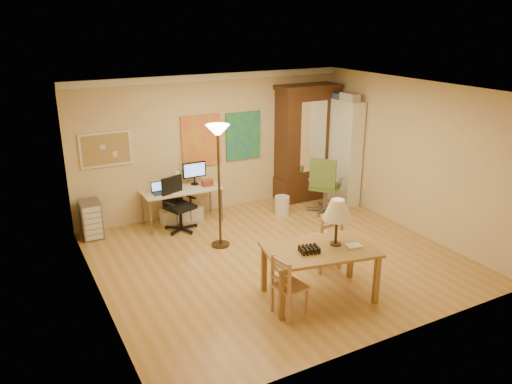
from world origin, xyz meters
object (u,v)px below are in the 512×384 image
office_chair_green (324,198)px  bookshelf (343,152)px  dining_table (326,237)px  computer_desk (183,201)px  armoire (305,150)px  office_chair_black (180,216)px

office_chair_green → bookshelf: bookshelf is taller
dining_table → bookshelf: bookshelf is taller
computer_desk → office_chair_green: size_ratio=1.27×
dining_table → computer_desk: bearing=103.1°
bookshelf → computer_desk: bearing=171.8°
office_chair_green → armoire: size_ratio=0.48×
computer_desk → office_chair_black: bearing=-119.8°
armoire → office_chair_black: bearing=-171.8°
dining_table → bookshelf: 3.91m
dining_table → computer_desk: size_ratio=1.12×
armoire → bookshelf: armoire is taller
computer_desk → armoire: 2.86m
office_chair_black → bookshelf: bearing=-2.3°
computer_desk → office_chair_green: 2.78m
dining_table → computer_desk: (-0.80, 3.46, -0.48)m
computer_desk → office_chair_black: 0.42m
dining_table → armoire: armoire is taller
armoire → bookshelf: (0.55, -0.57, 0.01)m
dining_table → computer_desk: 3.58m
computer_desk → bookshelf: 3.44m
dining_table → office_chair_black: dining_table is taller
dining_table → office_chair_black: bearing=107.8°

